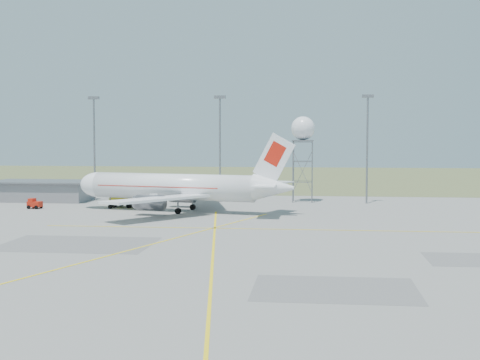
# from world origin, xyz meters

# --- Properties ---
(ground) EXTENTS (400.00, 400.00, 0.00)m
(ground) POSITION_xyz_m (0.00, 0.00, 0.00)
(ground) COLOR gray
(ground) RESTS_ON ground
(grass_strip) EXTENTS (400.00, 120.00, 0.03)m
(grass_strip) POSITION_xyz_m (0.00, 140.00, 0.01)
(grass_strip) COLOR #586C3B
(grass_strip) RESTS_ON ground
(building_grey) EXTENTS (19.00, 10.00, 3.90)m
(building_grey) POSITION_xyz_m (-45.00, 64.00, 1.97)
(building_grey) COLOR slate
(building_grey) RESTS_ON ground
(mast_a) EXTENTS (2.20, 0.50, 20.50)m
(mast_a) POSITION_xyz_m (-35.00, 66.00, 12.07)
(mast_a) COLOR slate
(mast_a) RESTS_ON ground
(mast_b) EXTENTS (2.20, 0.50, 20.50)m
(mast_b) POSITION_xyz_m (-10.00, 66.00, 12.07)
(mast_b) COLOR slate
(mast_b) RESTS_ON ground
(mast_c) EXTENTS (2.20, 0.50, 20.50)m
(mast_c) POSITION_xyz_m (18.00, 66.00, 12.07)
(mast_c) COLOR slate
(mast_c) RESTS_ON ground
(airliner_main) EXTENTS (39.00, 37.28, 13.35)m
(airliner_main) POSITION_xyz_m (-14.95, 49.15, 4.09)
(airliner_main) COLOR white
(airliner_main) RESTS_ON ground
(radar_tower) EXTENTS (4.56, 4.56, 16.51)m
(radar_tower) POSITION_xyz_m (5.90, 67.86, 9.27)
(radar_tower) COLOR slate
(radar_tower) RESTS_ON ground
(fire_truck) EXTENTS (8.30, 4.28, 3.18)m
(fire_truck) POSITION_xyz_m (-24.07, 54.65, 1.53)
(fire_truck) COLOR yellow
(fire_truck) RESTS_ON ground
(baggage_tug) EXTENTS (2.52, 2.14, 1.81)m
(baggage_tug) POSITION_xyz_m (-40.87, 50.70, 0.69)
(baggage_tug) COLOR red
(baggage_tug) RESTS_ON ground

